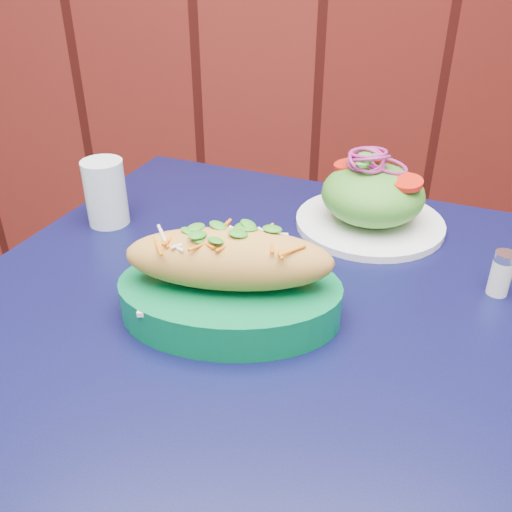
{
  "coord_description": "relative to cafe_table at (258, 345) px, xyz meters",
  "views": [
    {
      "loc": [
        -0.1,
        1.1,
        1.19
      ],
      "look_at": [
        -0.13,
        1.74,
        0.81
      ],
      "focal_mm": 40.0,
      "sensor_mm": 36.0,
      "label": 1
    }
  ],
  "objects": [
    {
      "name": "salt_shaker",
      "position": [
        0.32,
        0.02,
        0.12
      ],
      "size": [
        0.03,
        0.03,
        0.06
      ],
      "color": "white",
      "rests_on": "cafe_table"
    },
    {
      "name": "salad_plate",
      "position": [
        0.17,
        0.21,
        0.14
      ],
      "size": [
        0.24,
        0.24,
        0.13
      ],
      "rotation": [
        0.0,
        0.0,
        -0.25
      ],
      "color": "white",
      "rests_on": "cafe_table"
    },
    {
      "name": "water_glass",
      "position": [
        -0.26,
        0.2,
        0.14
      ],
      "size": [
        0.07,
        0.07,
        0.11
      ],
      "primitive_type": "cylinder",
      "color": "silver",
      "rests_on": "cafe_table"
    },
    {
      "name": "cafe_table",
      "position": [
        0.0,
        0.0,
        0.0
      ],
      "size": [
        1.02,
        1.02,
        0.75
      ],
      "rotation": [
        0.0,
        0.0,
        -0.34
      ],
      "color": "black",
      "rests_on": "ground"
    },
    {
      "name": "banh_mi_basket",
      "position": [
        -0.03,
        -0.05,
        0.14
      ],
      "size": [
        0.29,
        0.2,
        0.13
      ],
      "rotation": [
        0.0,
        0.0,
        -0.04
      ],
      "color": "#056A38",
      "rests_on": "cafe_table"
    }
  ]
}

